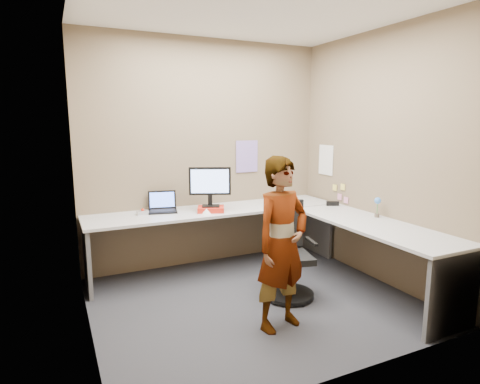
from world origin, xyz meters
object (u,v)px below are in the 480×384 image
desk (274,229)px  monitor (210,183)px  office_chair (288,259)px  person (282,244)px

desk → monitor: monitor is taller
desk → monitor: bearing=136.9°
monitor → office_chair: monitor is taller
monitor → office_chair: (0.47, -0.91, -0.67)m
office_chair → person: (-0.38, -0.51, 0.35)m
desk → office_chair: office_chair is taller
monitor → person: person is taller
office_chair → person: bearing=-113.1°
monitor → person: size_ratio=0.31×
office_chair → person: person is taller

